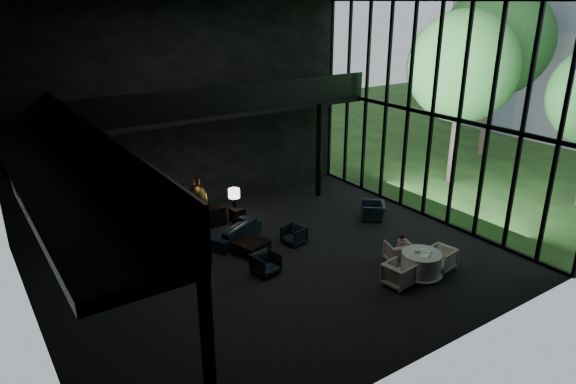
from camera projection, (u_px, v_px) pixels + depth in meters
floor at (275, 261)px, 16.63m from camera, size 14.00×12.00×0.02m
wall_back at (190, 108)px, 19.88m from camera, size 14.00×0.04×8.00m
wall_front at (430, 203)px, 10.57m from camera, size 14.00×0.04×8.00m
wall_left at (12, 186)px, 11.55m from camera, size 0.04×12.00×8.00m
curtain_wall at (432, 114)px, 18.88m from camera, size 0.20×12.00×8.00m
mezzanine_left at (59, 178)px, 12.07m from camera, size 2.00×12.00×0.25m
mezzanine_back at (225, 110)px, 19.63m from camera, size 12.00×2.00×0.25m
railing_left at (99, 147)px, 12.39m from camera, size 0.06×12.00×1.00m
railing_back at (237, 98)px, 18.64m from camera, size 12.00×0.06×1.00m
column_sw at (209, 365)px, 8.88m from camera, size 0.24×0.24×4.00m
column_nw at (64, 183)px, 17.72m from camera, size 0.24×0.24×4.00m
column_ne at (319, 151)px, 21.55m from camera, size 0.24×0.24×4.00m
tree_near at (463, 67)px, 22.12m from camera, size 4.80×4.80×7.65m
tree_far at (496, 41)px, 26.04m from camera, size 5.60×5.60×8.80m
console at (196, 220)px, 18.82m from camera, size 2.23×0.51×0.71m
bronze_urn at (197, 199)px, 18.32m from camera, size 0.72×0.72×1.35m
side_table_left at (157, 235)px, 17.81m from camera, size 0.53×0.53×0.58m
table_lamp_left at (153, 213)px, 17.70m from camera, size 0.39×0.39×0.66m
side_table_right at (237, 215)px, 19.55m from camera, size 0.48×0.48×0.53m
table_lamp_right at (234, 194)px, 19.41m from camera, size 0.44×0.44×0.73m
sofa at (233, 228)px, 17.92m from camera, size 2.53×1.69×0.96m
lounge_armchair_west at (197, 255)px, 16.05m from camera, size 1.09×1.11×0.89m
lounge_armchair_east at (294, 235)px, 17.71m from camera, size 0.73×0.76×0.66m
lounge_armchair_south at (266, 263)px, 15.75m from camera, size 0.79×0.75×0.71m
window_armchair at (373, 209)px, 19.74m from camera, size 1.01×1.05×0.78m
coffee_table at (251, 247)px, 17.09m from camera, size 1.23×1.23×0.43m
dining_table at (421, 265)px, 15.68m from camera, size 1.37×1.37×0.75m
dining_chair_north at (399, 251)px, 16.42m from camera, size 0.94×0.91×0.77m
dining_chair_east at (441, 258)px, 16.02m from camera, size 0.82×0.86×0.78m
dining_chair_west at (398, 273)px, 15.08m from camera, size 0.84×0.88×0.81m
child at (402, 243)px, 16.25m from camera, size 0.25×0.25×0.55m
plate_a at (425, 256)px, 15.32m from camera, size 0.30×0.30×0.01m
plate_b at (423, 249)px, 15.75m from camera, size 0.27×0.27×0.01m
saucer at (430, 253)px, 15.55m from camera, size 0.19×0.19×0.01m
coffee_cup at (432, 252)px, 15.54m from camera, size 0.09×0.09×0.06m
cereal_bowl at (417, 251)px, 15.56m from camera, size 0.17×0.17×0.08m
cream_pot at (430, 256)px, 15.30m from camera, size 0.06×0.06×0.06m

